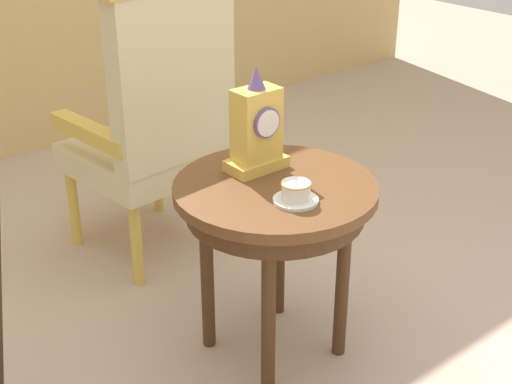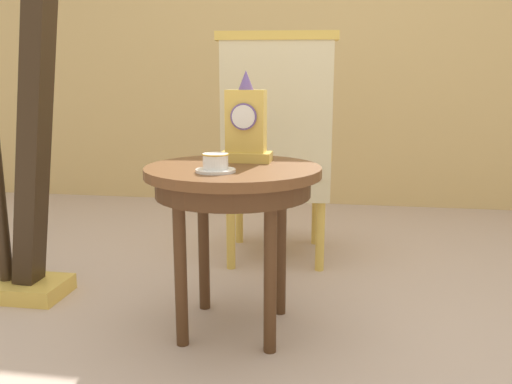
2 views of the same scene
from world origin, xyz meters
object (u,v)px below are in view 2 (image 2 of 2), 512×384
(mantel_clock, at_px, (246,126))
(harp, at_px, (22,140))
(teacup_left, at_px, (216,164))
(armchair, at_px, (276,148))
(side_table, at_px, (233,189))

(mantel_clock, distance_m, harp, 0.94)
(teacup_left, distance_m, armchair, 0.91)
(side_table, xyz_separation_m, harp, (-0.91, 0.15, 0.14))
(side_table, distance_m, harp, 0.93)
(side_table, relative_size, teacup_left, 4.71)
(teacup_left, xyz_separation_m, mantel_clock, (0.06, 0.25, 0.11))
(mantel_clock, height_order, armchair, armchair)
(harp, bearing_deg, teacup_left, -17.77)
(mantel_clock, distance_m, armchair, 0.67)
(side_table, xyz_separation_m, teacup_left, (-0.03, -0.13, 0.11))
(teacup_left, height_order, mantel_clock, mantel_clock)
(side_table, distance_m, mantel_clock, 0.25)
(side_table, xyz_separation_m, mantel_clock, (0.03, 0.12, 0.22))
(armchair, bearing_deg, harp, -147.56)
(side_table, relative_size, harp, 0.37)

